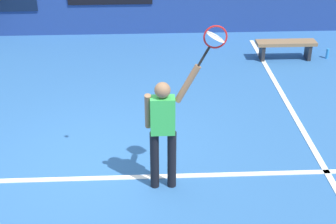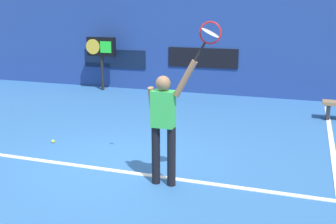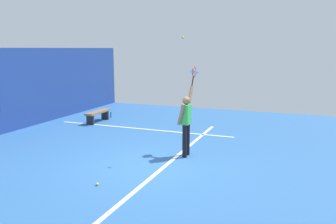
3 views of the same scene
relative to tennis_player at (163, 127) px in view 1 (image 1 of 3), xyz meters
The scene contains 7 objects.
ground_plane 1.63m from the tennis_player, 150.58° to the left, with size 18.00×18.00×0.00m, color #2D609E.
court_baseline 1.52m from the tennis_player, 168.90° to the left, with size 10.00×0.10×0.01m, color white.
court_sideline 3.79m from the tennis_player, 45.99° to the left, with size 0.10×7.00×0.01m, color white.
tennis_player is the anchor object (origin of this frame).
tennis_racket 1.43m from the tennis_player, ahead, with size 0.44×0.27×0.61m.
court_bench 5.77m from the tennis_player, 57.58° to the left, with size 1.40×0.36×0.45m.
water_bottle 6.40m from the tennis_player, 49.72° to the left, with size 0.07×0.07×0.24m, color #338CD8.
Camera 1 is at (0.90, -6.58, 4.45)m, focal length 52.73 mm.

